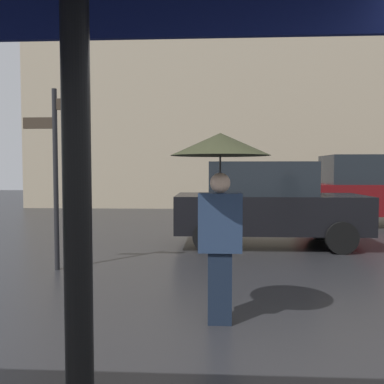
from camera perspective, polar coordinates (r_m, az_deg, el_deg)
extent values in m
cylinder|color=black|center=(1.47, -15.38, -13.80)|extent=(0.09, 0.09, 2.44)
cube|color=black|center=(4.54, 3.86, -13.05)|extent=(0.25, 0.16, 0.78)
cube|color=#1E2D47|center=(4.39, 3.89, -4.23)|extent=(0.46, 0.21, 0.63)
sphere|color=beige|center=(4.36, 3.91, 1.26)|extent=(0.21, 0.21, 0.21)
cylinder|color=black|center=(4.36, 3.92, 3.07)|extent=(0.02, 0.02, 0.30)
cone|color=black|center=(4.36, 3.93, 6.59)|extent=(1.06, 1.06, 0.24)
cube|color=black|center=(9.11, 10.60, -2.85)|extent=(4.00, 1.67, 0.79)
cube|color=black|center=(9.04, 9.38, 1.87)|extent=(2.20, 1.54, 0.71)
cylinder|color=black|center=(10.21, 17.23, -4.52)|extent=(0.64, 0.18, 0.64)
cylinder|color=black|center=(8.62, 19.96, -5.96)|extent=(0.64, 0.18, 0.64)
cylinder|color=black|center=(9.91, 2.43, -4.62)|extent=(0.64, 0.18, 0.64)
cylinder|color=black|center=(8.25, 2.30, -6.18)|extent=(0.64, 0.18, 0.64)
cube|color=#590C0F|center=(13.38, 23.30, -0.87)|extent=(4.01, 1.89, 0.89)
cube|color=black|center=(13.28, 22.56, 2.87)|extent=(2.20, 1.74, 0.85)
cylinder|color=black|center=(13.94, 16.87, -2.43)|extent=(0.68, 0.18, 0.68)
cylinder|color=black|center=(12.12, 19.01, -3.28)|extent=(0.68, 0.18, 0.68)
cylinder|color=black|center=(7.09, -18.30, 1.56)|extent=(0.08, 0.08, 2.96)
cube|color=#33281E|center=(7.07, -16.31, 11.57)|extent=(0.56, 0.04, 0.18)
cube|color=#33281E|center=(7.23, -20.37, 8.91)|extent=(0.52, 0.04, 0.18)
cube|color=gray|center=(19.59, 3.08, 23.90)|extent=(16.37, 2.07, 17.21)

